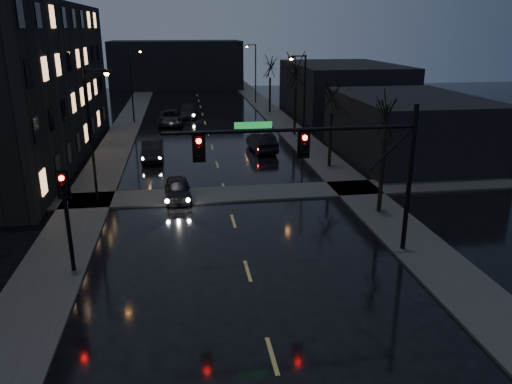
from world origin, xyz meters
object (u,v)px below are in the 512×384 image
object	(u,v)px
oncoming_car_c	(171,118)
lead_car	(262,142)
oncoming_car_b	(153,150)
oncoming_car_a	(178,189)
oncoming_car_d	(188,112)

from	to	relation	value
oncoming_car_c	lead_car	xyz separation A→B (m)	(7.82, -13.59, 0.02)
oncoming_car_b	oncoming_car_c	distance (m)	15.20
oncoming_car_a	oncoming_car_c	distance (m)	25.30
oncoming_car_c	oncoming_car_d	distance (m)	4.56
oncoming_car_a	lead_car	xyz separation A→B (m)	(7.15, 11.70, 0.15)
oncoming_car_b	oncoming_car_c	xyz separation A→B (m)	(1.31, 15.14, 0.01)
oncoming_car_b	oncoming_car_d	distance (m)	19.57
oncoming_car_d	lead_car	size ratio (longest dim) A/B	0.98
oncoming_car_b	oncoming_car_c	size ratio (longest dim) A/B	0.83
oncoming_car_d	lead_car	bearing A→B (deg)	-67.33
oncoming_car_c	oncoming_car_d	world-z (taller)	oncoming_car_c
oncoming_car_b	oncoming_car_d	size ratio (longest dim) A/B	0.98
oncoming_car_c	oncoming_car_d	xyz separation A→B (m)	(1.87, 4.16, -0.09)
oncoming_car_a	oncoming_car_d	distance (m)	29.47
oncoming_car_b	oncoming_car_d	xyz separation A→B (m)	(3.18, 19.30, -0.08)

